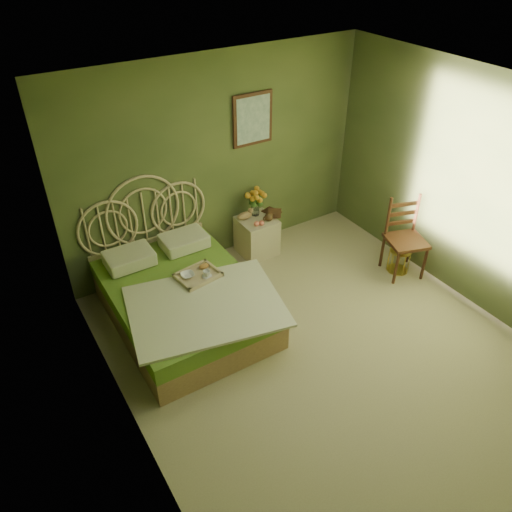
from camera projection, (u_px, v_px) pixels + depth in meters
floor at (325, 352)px, 5.25m from camera, size 4.50×4.50×0.00m
ceiling at (352, 109)px, 3.76m from camera, size 4.50×4.50×0.00m
wall_back at (218, 162)px, 6.07m from camera, size 4.00×0.00×4.00m
wall_left at (123, 333)px, 3.64m from camera, size 0.00×4.50×4.50m
wall_right at (481, 195)px, 5.37m from camera, size 0.00×4.50×4.50m
wall_art at (253, 119)px, 6.00m from camera, size 0.54×0.04×0.64m
bed at (182, 296)px, 5.54m from camera, size 1.75×2.21×1.37m
nightstand at (257, 230)px, 6.60m from camera, size 0.46×0.47×0.94m
chair at (402, 232)px, 6.14m from camera, size 0.56×0.56×1.00m
birdcage at (399, 257)px, 6.33m from camera, size 0.27×0.27×0.41m
book_lower at (268, 214)px, 6.58m from camera, size 0.23×0.27×0.02m
book_upper at (268, 213)px, 6.57m from camera, size 0.29×0.30×0.02m
cereal_bowl at (188, 275)px, 5.45m from camera, size 0.15×0.15×0.04m
coffee_cup at (207, 274)px, 5.44m from camera, size 0.10×0.10×0.08m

